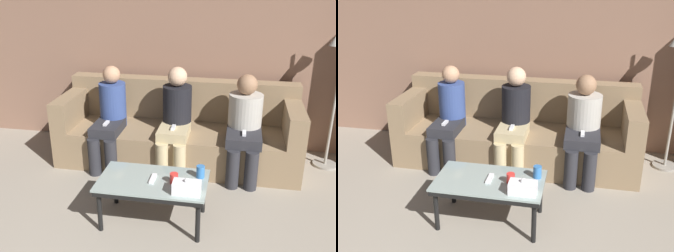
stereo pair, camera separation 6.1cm
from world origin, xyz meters
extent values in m
cube|color=#8C6651|center=(0.00, 3.99, 1.30)|extent=(12.00, 0.06, 2.60)
cube|color=#897051|center=(0.00, 3.43, 0.20)|extent=(2.61, 0.86, 0.40)
cube|color=#897051|center=(0.00, 3.76, 0.64)|extent=(2.61, 0.20, 0.47)
cube|color=#897051|center=(-1.21, 3.43, 0.57)|extent=(0.18, 0.86, 0.33)
cube|color=#897051|center=(1.21, 3.43, 0.57)|extent=(0.18, 0.86, 0.33)
cube|color=#8C9E99|center=(-0.02, 2.26, 0.39)|extent=(0.91, 0.52, 0.02)
cube|color=black|center=(-0.02, 2.26, 0.36)|extent=(0.89, 0.51, 0.04)
cylinder|color=black|center=(-0.42, 2.04, 0.17)|extent=(0.04, 0.04, 0.34)
cylinder|color=black|center=(0.39, 2.04, 0.17)|extent=(0.04, 0.04, 0.34)
cylinder|color=black|center=(-0.42, 2.47, 0.17)|extent=(0.04, 0.04, 0.34)
cylinder|color=black|center=(0.39, 2.47, 0.17)|extent=(0.04, 0.04, 0.34)
cylinder|color=#3372BF|center=(0.37, 2.37, 0.46)|extent=(0.07, 0.07, 0.11)
cylinder|color=red|center=(0.16, 2.23, 0.45)|extent=(0.07, 0.07, 0.09)
cube|color=white|center=(0.29, 2.10, 0.45)|extent=(0.22, 0.12, 0.10)
sphere|color=white|center=(0.29, 2.10, 0.51)|extent=(0.04, 0.04, 0.04)
cube|color=white|center=(-0.02, 2.26, 0.41)|extent=(0.04, 0.15, 0.02)
cylinder|color=gray|center=(1.63, 3.61, 0.01)|extent=(0.26, 0.26, 0.02)
cylinder|color=#28282D|center=(-0.81, 2.96, 0.20)|extent=(0.13, 0.13, 0.40)
cylinder|color=#28282D|center=(-0.63, 2.96, 0.20)|extent=(0.13, 0.13, 0.40)
cube|color=#28282D|center=(-0.72, 3.17, 0.46)|extent=(0.29, 0.42, 0.10)
cylinder|color=#334784|center=(-0.72, 3.38, 0.65)|extent=(0.29, 0.29, 0.48)
sphere|color=tan|center=(-0.72, 3.38, 0.98)|extent=(0.19, 0.19, 0.19)
cube|color=white|center=(-0.72, 3.13, 0.52)|extent=(0.04, 0.12, 0.02)
cylinder|color=tan|center=(-0.09, 2.98, 0.20)|extent=(0.13, 0.13, 0.40)
cylinder|color=tan|center=(0.09, 2.98, 0.20)|extent=(0.13, 0.13, 0.40)
cube|color=tan|center=(0.00, 3.18, 0.46)|extent=(0.31, 0.40, 0.10)
cylinder|color=black|center=(0.00, 3.38, 0.65)|extent=(0.31, 0.31, 0.49)
sphere|color=#DBAD89|center=(0.00, 3.38, 1.00)|extent=(0.20, 0.20, 0.20)
cube|color=white|center=(0.00, 3.14, 0.52)|extent=(0.04, 0.12, 0.02)
cylinder|color=#28282D|center=(0.63, 2.95, 0.20)|extent=(0.13, 0.13, 0.40)
cylinder|color=#28282D|center=(0.81, 2.95, 0.20)|extent=(0.13, 0.13, 0.40)
cube|color=#28282D|center=(0.72, 3.17, 0.46)|extent=(0.35, 0.43, 0.10)
cylinder|color=#B7B2A8|center=(0.72, 3.38, 0.62)|extent=(0.35, 0.35, 0.44)
sphere|color=#997051|center=(0.72, 3.38, 0.95)|extent=(0.21, 0.21, 0.21)
cube|color=white|center=(0.72, 3.12, 0.52)|extent=(0.04, 0.12, 0.02)
camera|label=1|loc=(0.63, -0.54, 2.03)|focal=42.00mm
camera|label=2|loc=(0.69, -0.52, 2.03)|focal=42.00mm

